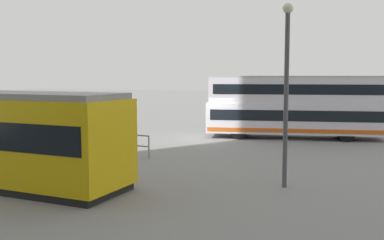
{
  "coord_description": "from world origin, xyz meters",
  "views": [
    {
      "loc": [
        -8.57,
        25.2,
        3.87
      ],
      "look_at": [
        -0.74,
        4.82,
        1.68
      ],
      "focal_mm": 42.15,
      "sensor_mm": 36.0,
      "label": 1
    }
  ],
  "objects": [
    {
      "name": "pedestrian_near_railing",
      "position": [
        5.76,
        6.52,
        0.98
      ],
      "size": [
        0.45,
        0.45,
        1.7
      ],
      "color": "#33384C",
      "rests_on": "ground"
    },
    {
      "name": "double_decker_bus",
      "position": [
        -4.56,
        -2.75,
        1.96
      ],
      "size": [
        10.94,
        4.64,
        3.82
      ],
      "color": "silver",
      "rests_on": "ground"
    },
    {
      "name": "ground_plane",
      "position": [
        0.0,
        0.0,
        0.0
      ],
      "size": [
        160.0,
        160.0,
        0.0
      ],
      "primitive_type": "plane",
      "color": "gray"
    },
    {
      "name": "pedestrian_crossing",
      "position": [
        1.94,
        9.67,
        0.95
      ],
      "size": [
        0.43,
        0.43,
        1.65
      ],
      "color": "#33384C",
      "rests_on": "ground"
    },
    {
      "name": "street_lamp",
      "position": [
        -6.08,
        9.79,
        3.7
      ],
      "size": [
        0.36,
        0.36,
        6.26
      ],
      "color": "#4C4C51",
      "rests_on": "ground"
    },
    {
      "name": "info_sign",
      "position": [
        8.02,
        5.44,
        1.6
      ],
      "size": [
        1.17,
        0.16,
        2.3
      ],
      "color": "slate",
      "rests_on": "ground"
    },
    {
      "name": "pedestrian_railing",
      "position": [
        3.7,
        6.18,
        0.73
      ],
      "size": [
        6.04,
        0.97,
        1.08
      ],
      "color": "gray",
      "rests_on": "ground"
    }
  ]
}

